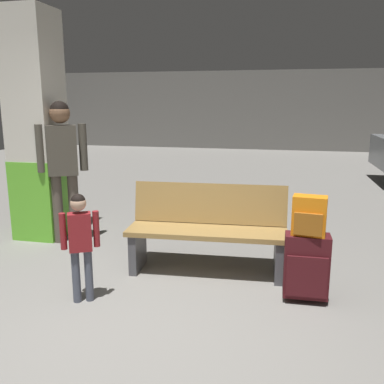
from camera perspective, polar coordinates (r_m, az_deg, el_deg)
ground_plane at (r=6.93m, az=3.33°, el=-2.57°), size 18.00×18.00×0.10m
garage_back_wall at (r=15.51m, az=8.96°, el=10.92°), size 18.00×0.12×2.80m
structural_pillar at (r=5.62m, az=-20.36°, el=8.17°), size 0.57×0.57×2.81m
bench at (r=4.28m, az=2.11°, el=-5.14°), size 1.63×0.63×0.89m
suitcase at (r=3.82m, az=15.30°, el=-9.72°), size 0.39×0.24×0.60m
backpack_bright at (r=3.68m, az=15.67°, el=-3.19°), size 0.30×0.22×0.34m
child at (r=3.71m, az=-15.01°, el=-5.86°), size 0.30×0.19×0.97m
adult at (r=5.30m, az=-17.22°, el=4.60°), size 0.53×0.35×1.73m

